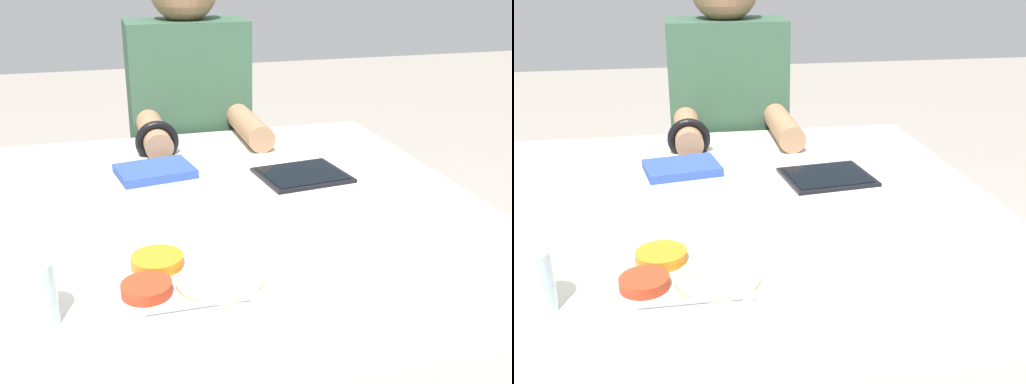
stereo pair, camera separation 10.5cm
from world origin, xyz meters
TOP-DOWN VIEW (x-y plane):
  - dining_table at (0.00, 0.00)m, footprint 1.12×1.10m
  - thali_tray at (-0.09, -0.28)m, footprint 0.27×0.27m
  - red_notebook at (-0.08, 0.23)m, footprint 0.19×0.16m
  - tablet_device at (0.25, 0.13)m, footprint 0.21×0.19m
  - person_diner at (0.08, 0.67)m, footprint 0.36×0.47m
  - drinking_glass at (-0.30, -0.33)m, footprint 0.07×0.07m

SIDE VIEW (x-z plane):
  - dining_table at x=0.00m, z-range 0.00..0.76m
  - person_diner at x=0.08m, z-range -0.03..1.22m
  - tablet_device at x=0.25m, z-range 0.76..0.77m
  - red_notebook at x=-0.08m, z-range 0.76..0.78m
  - thali_tray at x=-0.09m, z-range 0.76..0.79m
  - drinking_glass at x=-0.30m, z-range 0.76..0.86m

